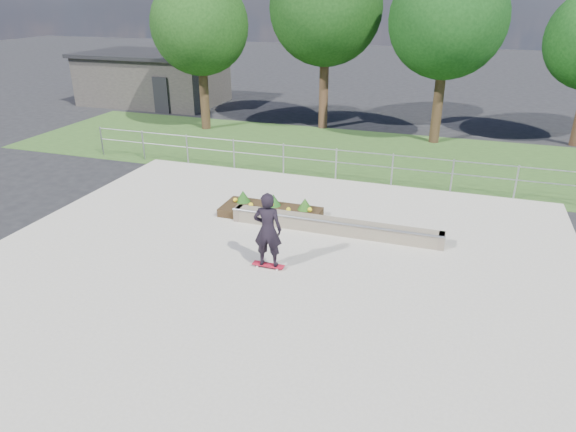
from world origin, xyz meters
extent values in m
plane|color=black|center=(0.00, 0.00, 0.00)|extent=(120.00, 120.00, 0.00)
cube|color=#29481D|center=(0.00, 11.00, 0.01)|extent=(30.00, 8.00, 0.02)
cube|color=#A19C8F|center=(0.00, 0.00, 0.03)|extent=(15.00, 15.00, 0.06)
cylinder|color=gray|center=(-10.00, 7.50, 0.60)|extent=(0.06, 0.06, 1.20)
cylinder|color=gray|center=(-8.00, 7.50, 0.60)|extent=(0.06, 0.06, 1.20)
cylinder|color=gray|center=(-6.00, 7.50, 0.60)|extent=(0.06, 0.06, 1.20)
cylinder|color=gray|center=(-4.00, 7.50, 0.60)|extent=(0.06, 0.06, 1.20)
cylinder|color=gray|center=(-2.00, 7.50, 0.60)|extent=(0.06, 0.06, 1.20)
cylinder|color=#999BA1|center=(0.00, 7.50, 0.60)|extent=(0.06, 0.06, 1.20)
cylinder|color=#92959A|center=(2.00, 7.50, 0.60)|extent=(0.06, 0.06, 1.20)
cylinder|color=gray|center=(4.00, 7.50, 0.60)|extent=(0.06, 0.06, 1.20)
cylinder|color=#96999E|center=(6.00, 7.50, 0.60)|extent=(0.06, 0.06, 1.20)
cylinder|color=#93959B|center=(0.00, 7.50, 1.15)|extent=(20.00, 0.04, 0.04)
cylinder|color=gray|center=(0.00, 7.50, 0.70)|extent=(20.00, 0.04, 0.04)
cube|color=#2E2B29|center=(-14.00, 18.00, 1.40)|extent=(8.00, 5.00, 2.80)
cube|color=black|center=(-14.00, 18.00, 2.90)|extent=(8.40, 5.40, 0.20)
cube|color=black|center=(-12.00, 15.45, 1.00)|extent=(0.90, 0.10, 2.00)
cylinder|color=#312013|center=(-8.00, 13.00, 1.46)|extent=(0.44, 0.44, 2.93)
sphere|color=black|center=(-8.00, 13.00, 4.88)|extent=(4.55, 4.55, 4.55)
cylinder|color=#382216|center=(-2.50, 15.00, 1.69)|extent=(0.44, 0.44, 3.38)
sphere|color=black|center=(-2.50, 15.00, 5.62)|extent=(5.25, 5.25, 5.25)
cylinder|color=#2F1F13|center=(3.00, 14.00, 1.57)|extent=(0.44, 0.44, 3.15)
sphere|color=black|center=(3.00, 14.00, 5.25)|extent=(4.90, 4.90, 4.90)
cube|color=#655A4A|center=(1.04, 3.07, 0.26)|extent=(6.00, 0.40, 0.40)
cylinder|color=gray|center=(1.04, 2.87, 0.46)|extent=(6.00, 0.06, 0.06)
cube|color=brown|center=(-1.86, 3.07, 0.26)|extent=(0.15, 0.42, 0.40)
cube|color=brown|center=(3.94, 3.07, 0.26)|extent=(0.15, 0.42, 0.40)
cube|color=black|center=(-1.06, 3.60, 0.18)|extent=(3.00, 1.20, 0.25)
sphere|color=yellow|center=(-2.26, 3.70, 0.39)|extent=(0.14, 0.14, 0.14)
sphere|color=yellow|center=(-1.66, 3.50, 0.39)|extent=(0.14, 0.14, 0.14)
sphere|color=gold|center=(-1.06, 3.70, 0.39)|extent=(0.14, 0.14, 0.14)
sphere|color=yellow|center=(-0.46, 3.50, 0.39)|extent=(0.14, 0.14, 0.14)
sphere|color=yellow|center=(0.14, 3.70, 0.39)|extent=(0.14, 0.14, 0.14)
cone|color=#174212|center=(-2.06, 3.85, 0.49)|extent=(0.44, 0.44, 0.36)
cone|color=#164B15|center=(-1.06, 3.85, 0.49)|extent=(0.44, 0.44, 0.36)
cone|color=#1D4714|center=(-0.06, 3.85, 0.49)|extent=(0.44, 0.44, 0.36)
cylinder|color=silver|center=(-0.27, 0.51, 0.09)|extent=(0.05, 0.03, 0.05)
cylinder|color=white|center=(-0.27, 0.69, 0.09)|extent=(0.05, 0.03, 0.05)
cylinder|color=white|center=(0.25, 0.51, 0.09)|extent=(0.05, 0.03, 0.05)
cylinder|color=white|center=(0.25, 0.69, 0.09)|extent=(0.05, 0.03, 0.05)
cylinder|color=#98989D|center=(-0.27, 0.60, 0.11)|extent=(0.02, 0.18, 0.02)
cylinder|color=gray|center=(0.25, 0.60, 0.11)|extent=(0.02, 0.18, 0.02)
cube|color=maroon|center=(-0.01, 0.60, 0.13)|extent=(0.80, 0.21, 0.02)
imported|color=black|center=(-0.01, 0.60, 1.08)|extent=(0.74, 0.53, 1.88)
camera|label=1|loc=(3.98, -9.73, 6.27)|focal=32.00mm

